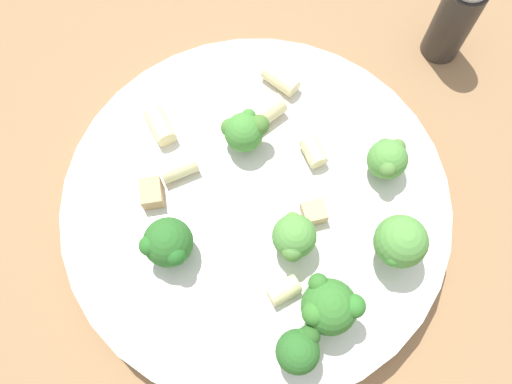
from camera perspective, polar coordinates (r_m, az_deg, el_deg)
ground_plane at (r=0.39m, az=0.00°, el=-2.19°), size 2.00×2.00×0.00m
pasta_bowl at (r=0.38m, az=0.00°, el=-1.27°), size 0.29×0.29×0.03m
broccoli_floret_0 at (r=0.34m, az=-10.06°, el=-5.80°), size 0.03×0.03×0.04m
broccoli_floret_1 at (r=0.36m, az=-1.32°, el=7.01°), size 0.03×0.03×0.03m
broccoli_floret_2 at (r=0.37m, az=14.81°, el=3.69°), size 0.03×0.03×0.03m
broccoli_floret_3 at (r=0.33m, az=4.35°, el=-5.25°), size 0.03×0.03×0.04m
broccoli_floret_4 at (r=0.34m, az=16.24°, el=-5.50°), size 0.04×0.04×0.05m
broccoli_floret_5 at (r=0.32m, az=4.97°, el=-17.47°), size 0.03×0.03×0.04m
broccoli_floret_6 at (r=0.32m, az=8.35°, el=-12.82°), size 0.04×0.04×0.04m
rigatoni_0 at (r=0.39m, az=1.33°, el=9.24°), size 0.03×0.03×0.02m
rigatoni_1 at (r=0.37m, az=-8.82°, el=2.67°), size 0.03×0.03×0.01m
rigatoni_2 at (r=0.34m, az=3.19°, el=-11.16°), size 0.02×0.03×0.01m
rigatoni_3 at (r=0.37m, az=6.59°, el=4.57°), size 0.03×0.02×0.01m
rigatoni_4 at (r=0.40m, az=2.83°, el=12.69°), size 0.03×0.02×0.01m
rigatoni_5 at (r=0.39m, az=-10.91°, el=7.43°), size 0.03×0.03×0.02m
chicken_chunk_0 at (r=0.37m, az=-11.85°, el=-0.12°), size 0.02×0.03×0.01m
chicken_chunk_1 at (r=0.36m, az=6.64°, el=-2.35°), size 0.02×0.02×0.01m
pepper_shaker at (r=0.46m, az=22.13°, el=18.56°), size 0.03×0.03×0.10m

